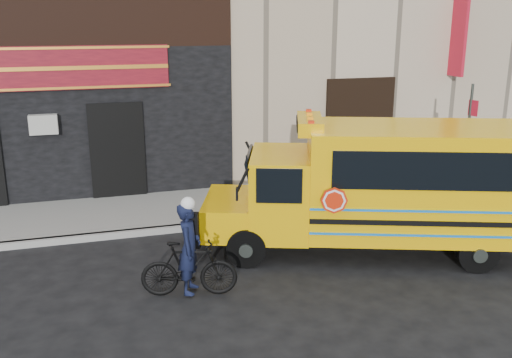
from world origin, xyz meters
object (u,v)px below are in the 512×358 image
at_px(bicycle, 189,269).
at_px(cyclist, 189,251).
at_px(sign_pole, 468,140).
at_px(school_bus, 383,184).

distance_m(bicycle, cyclist, 0.33).
distance_m(sign_pole, bicycle, 8.60).
xyz_separation_m(sign_pole, cyclist, (-7.91, -2.99, -0.94)).
bearing_deg(cyclist, school_bus, -57.37).
bearing_deg(sign_pole, school_bus, -149.05).
height_order(school_bus, cyclist, school_bus).
height_order(sign_pole, bicycle, sign_pole).
bearing_deg(school_bus, bicycle, -168.57).
distance_m(sign_pole, cyclist, 8.51).
xyz_separation_m(school_bus, cyclist, (-4.29, -0.82, -0.66)).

